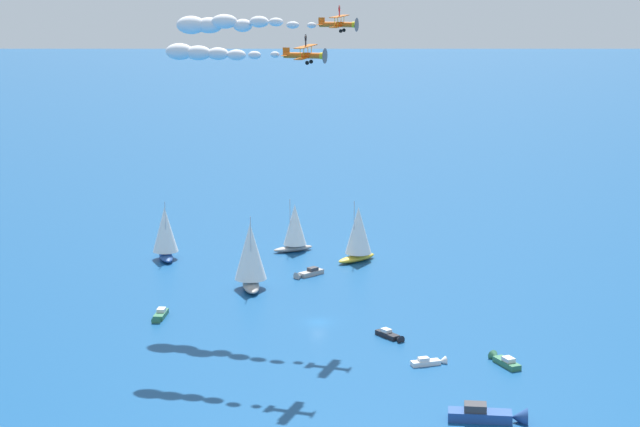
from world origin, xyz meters
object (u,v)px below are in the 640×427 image
Objects in this scene: motorboat_trailing at (160,316)px; biplane_lead at (339,24)px; sailboat_near_centre at (358,233)px; motorboat_ahead at (504,361)px; motorboat_far_port at (308,273)px; sailboat_inshore at (165,233)px; biplane_wingman at (306,55)px; wingwalker_lead at (339,10)px; motorboat_mid_cluster at (491,415)px; motorboat_outer_ring_a at (391,336)px; motorboat_outer_ring_b at (430,362)px; wingwalker_wingman at (306,40)px; sailboat_far_stbd at (295,227)px; sailboat_offshore at (250,255)px.

biplane_lead is at bearing 164.06° from motorboat_trailing.
sailboat_near_centre is 65.48m from motorboat_ahead.
sailboat_inshore is (19.09, -26.38, 5.10)m from motorboat_far_port.
motorboat_ahead is 1.01× the size of biplane_wingman.
motorboat_trailing is 52.74m from biplane_wingman.
motorboat_trailing is at bearing -16.09° from wingwalker_lead.
biplane_lead reaches higher than motorboat_mid_cluster.
sailboat_inshore is (33.84, -21.02, -0.19)m from sailboat_near_centre.
motorboat_outer_ring_a is 46.80m from biplane_wingman.
biplane_lead reaches higher than motorboat_outer_ring_b.
sailboat_near_centre is 53.06m from motorboat_trailing.
motorboat_far_port is at bearing -99.00° from motorboat_outer_ring_b.
biplane_lead is at bearing 106.74° from sailboat_inshore.
biplane_lead is at bearing 76.13° from motorboat_far_port.
wingwalker_wingman is (-15.83, 23.03, 46.93)m from motorboat_trailing.
wingwalker_lead is at bearing 52.44° from sailboat_near_centre.
motorboat_outer_ring_a is at bearing 76.51° from sailboat_far_stbd.
motorboat_ahead is 62.15m from biplane_lead.
biplane_wingman reaches higher than sailboat_far_stbd.
biplane_lead is (-3.41, -32.92, 48.77)m from motorboat_outer_ring_b.
motorboat_trailing is 1.09× the size of motorboat_outer_ring_b.
wingwalker_lead is 21.07m from biplane_wingman.
motorboat_far_port is at bearing -100.61° from motorboat_mid_cluster.
motorboat_mid_cluster reaches higher than motorboat_outer_ring_a.
sailboat_near_centre is 1.03× the size of sailboat_inshore.
wingwalker_wingman reaches higher than motorboat_far_port.
motorboat_outer_ring_a is at bearing -66.47° from motorboat_ahead.
motorboat_far_port is 55.05m from wingwalker_lead.
sailboat_offshore is at bearing -75.27° from motorboat_ahead.
motorboat_far_port is 32.96m from sailboat_inshore.
motorboat_mid_cluster is (21.38, 93.97, -4.44)m from sailboat_far_stbd.
sailboat_offshore is at bearing 46.05° from sailboat_far_stbd.
motorboat_ahead is at bearing 78.03° from sailboat_near_centre.
sailboat_far_stbd is 78.07m from motorboat_ahead.
wingwalker_lead reaches higher than motorboat_trailing.
motorboat_far_port is at bearing 19.98° from sailboat_near_centre.
sailboat_inshore is 87.41m from motorboat_ahead.
motorboat_outer_ring_a is (21.58, 45.38, -5.37)m from sailboat_near_centre.
motorboat_trailing is 0.93× the size of motorboat_ahead.
motorboat_outer_ring_b is (1.61, 13.27, -0.02)m from motorboat_outer_ring_a.
wingwalker_wingman is at bearing 45.16° from biplane_lead.
sailboat_near_centre is at bearing -160.02° from motorboat_far_port.
motorboat_mid_cluster is 1.49× the size of biplane_lead.
sailboat_inshore is 1.85× the size of motorboat_ahead.
motorboat_ahead is (-20.30, 84.86, -5.12)m from sailboat_inshore.
biplane_wingman is at bearing 45.14° from biplane_lead.
biplane_wingman is (34.05, 40.07, 39.42)m from sailboat_near_centre.
wingwalker_wingman is (5.36, -40.00, 46.63)m from motorboat_mid_cluster.
biplane_lead is at bearing 52.45° from sailboat_near_centre.
sailboat_offshore reaches higher than motorboat_ahead.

